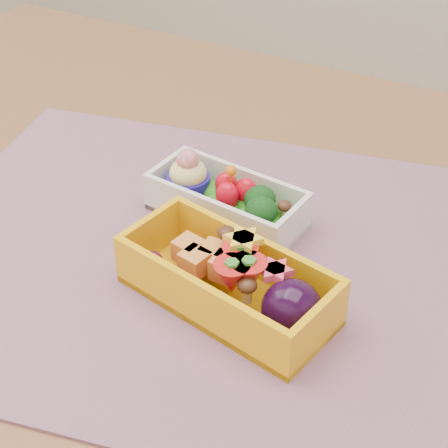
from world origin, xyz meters
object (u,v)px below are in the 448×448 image
at_px(table, 256,337).
at_px(bento_white, 226,200).
at_px(placemat, 214,259).
at_px(bento_yellow, 232,281).

height_order(table, bento_white, bento_white).
xyz_separation_m(placemat, bento_yellow, (0.04, -0.05, 0.03)).
bearing_deg(table, bento_yellow, -85.01).
bearing_deg(bento_white, table, -28.49).
height_order(bento_white, bento_yellow, bento_white).
distance_m(bento_white, bento_yellow, 0.12).
distance_m(placemat, bento_yellow, 0.07).
relative_size(table, bento_white, 7.77).
xyz_separation_m(table, bento_yellow, (0.01, -0.07, 0.13)).
distance_m(table, placemat, 0.11).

